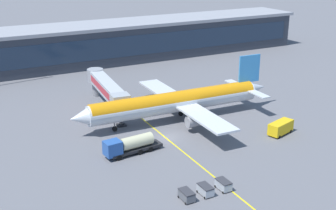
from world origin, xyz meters
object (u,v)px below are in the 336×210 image
(fuel_tanker, at_px, (129,145))
(baggage_cart_0, at_px, (187,195))
(lavatory_truck, at_px, (281,127))
(baggage_cart_2, at_px, (223,185))
(baggage_cart_1, at_px, (205,190))
(main_airliner, at_px, (177,102))

(fuel_tanker, height_order, baggage_cart_0, fuel_tanker)
(lavatory_truck, relative_size, baggage_cart_0, 2.34)
(lavatory_truck, distance_m, baggage_cart_2, 25.33)
(fuel_tanker, bearing_deg, baggage_cart_1, -76.11)
(fuel_tanker, height_order, baggage_cart_1, fuel_tanker)
(lavatory_truck, bearing_deg, baggage_cart_2, -150.91)
(main_airliner, relative_size, baggage_cart_2, 17.07)
(fuel_tanker, bearing_deg, main_airliner, 34.38)
(baggage_cart_0, xyz_separation_m, baggage_cart_2, (6.40, -0.00, 0.00))
(baggage_cart_2, bearing_deg, fuel_tanker, 113.12)
(main_airliner, distance_m, baggage_cart_1, 30.56)
(baggage_cart_0, distance_m, baggage_cart_2, 6.40)
(fuel_tanker, xyz_separation_m, baggage_cart_2, (7.60, -17.81, -0.96))
(baggage_cart_0, bearing_deg, baggage_cart_2, -0.04)
(fuel_tanker, distance_m, lavatory_truck, 30.24)
(lavatory_truck, height_order, baggage_cart_0, lavatory_truck)
(fuel_tanker, bearing_deg, baggage_cart_2, -66.88)
(baggage_cart_1, bearing_deg, fuel_tanker, 103.89)
(fuel_tanker, height_order, lavatory_truck, fuel_tanker)
(fuel_tanker, xyz_separation_m, lavatory_truck, (29.74, -5.50, -0.32))
(main_airliner, xyz_separation_m, baggage_cart_1, (-10.97, -28.32, -3.33))
(baggage_cart_0, bearing_deg, lavatory_truck, 23.33)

